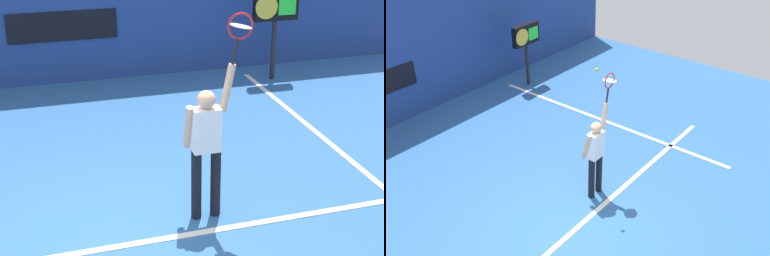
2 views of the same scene
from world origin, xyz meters
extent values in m
plane|color=#2D609E|center=(0.00, 0.00, 0.00)|extent=(18.00, 18.00, 0.00)
cube|color=navy|center=(0.00, 6.20, 1.69)|extent=(18.00, 0.20, 3.38)
cube|color=black|center=(0.00, 6.08, 1.21)|extent=(2.20, 0.03, 0.60)
cube|color=white|center=(0.00, -0.01, 0.01)|extent=(10.00, 0.10, 0.01)
cube|color=white|center=(3.80, 2.00, 0.01)|extent=(0.10, 7.00, 0.01)
cylinder|color=black|center=(1.09, 0.35, 0.46)|extent=(0.13, 0.13, 0.92)
cylinder|color=black|center=(1.34, 0.35, 0.46)|extent=(0.13, 0.13, 0.92)
cube|color=white|center=(1.21, 0.35, 1.20)|extent=(0.34, 0.20, 0.55)
sphere|color=#D8A884|center=(1.21, 0.35, 1.58)|extent=(0.22, 0.22, 0.22)
cylinder|color=#D8A884|center=(1.47, 0.35, 1.69)|extent=(0.20, 0.09, 0.59)
cylinder|color=#D8A884|center=(1.01, 0.43, 1.22)|extent=(0.09, 0.23, 0.58)
cylinder|color=black|center=(1.55, 0.35, 2.13)|extent=(0.09, 0.03, 0.30)
torus|color=red|center=(1.60, 0.35, 2.42)|extent=(0.37, 0.02, 0.37)
cylinder|color=silver|center=(1.60, 0.35, 2.42)|extent=(0.26, 0.27, 0.05)
cylinder|color=black|center=(4.24, 5.11, 0.63)|extent=(0.10, 0.10, 1.27)
cube|color=black|center=(4.24, 5.11, 1.57)|extent=(0.95, 0.18, 0.60)
cylinder|color=gold|center=(3.99, 5.01, 1.57)|extent=(0.48, 0.02, 0.48)
cube|color=#26D833|center=(4.45, 5.01, 1.57)|extent=(0.38, 0.02, 0.36)
camera|label=1|loc=(-0.69, -5.47, 3.91)|focal=52.76mm
camera|label=2|loc=(-4.91, -4.05, 6.03)|focal=43.26mm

